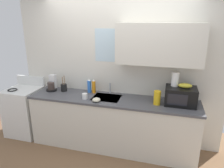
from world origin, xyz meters
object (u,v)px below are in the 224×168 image
Objects in this scene: banana_bunch at (185,86)px; cereal_canister at (157,98)px; coffee_maker at (52,85)px; utensil_crock at (64,87)px; stove_range at (25,111)px; microwave at (181,96)px; dish_soap_bottle_blue at (89,86)px; paper_towel_roll at (175,79)px; mug_white at (85,96)px; dish_soap_bottle_orange at (94,86)px; small_bowl at (96,100)px.

banana_bunch is 0.93× the size of cereal_canister.
coffee_maker is 0.23m from utensil_crock.
cereal_canister is at bearing -1.24° from stove_range.
cereal_canister is at bearing -5.83° from utensil_crock.
microwave reaches higher than dish_soap_bottle_blue.
paper_towel_roll is 0.79× the size of coffee_maker.
coffee_maker is at bearing -177.14° from utensil_crock.
banana_bunch reaches higher than coffee_maker.
paper_towel_roll reaches higher than cereal_canister.
cereal_canister is (-0.39, -0.10, -0.20)m from banana_bunch.
stove_range reaches higher than mug_white.
stove_range is 3.72× the size of utensil_crock.
cereal_canister is 0.74× the size of utensil_crock.
dish_soap_bottle_blue is (-0.09, 0.00, 0.00)m from dish_soap_bottle_orange.
stove_range is at bearing -172.78° from dish_soap_bottle_orange.
stove_range is 11.37× the size of mug_white.
banana_bunch reaches higher than utensil_crock.
dish_soap_bottle_blue is (-1.53, 0.13, -0.02)m from microwave.
dish_soap_bottle_orange is at bearing 5.83° from utensil_crock.
dish_soap_bottle_blue is at bearing 98.15° from mug_white.
stove_range is 4.91× the size of paper_towel_roll.
dish_soap_bottle_blue is at bearing 6.89° from utensil_crock.
dish_soap_bottle_blue is at bearing 5.57° from coffee_maker.
small_bowl is (0.27, -0.38, -0.09)m from dish_soap_bottle_blue.
stove_range is at bearing 172.50° from small_bowl.
banana_bunch is 1.51m from dish_soap_bottle_orange.
microwave is at bearing 0.92° from stove_range.
paper_towel_roll is at bearing 9.81° from mug_white.
banana_bunch is at bearing 0.93° from stove_range.
mug_white is (-1.15, -0.09, -0.06)m from cereal_canister.
utensil_crock is at bearing 174.17° from cereal_canister.
mug_white is (1.33, -0.14, 0.49)m from stove_range.
coffee_maker is 0.96× the size of utensil_crock.
banana_bunch is 0.69× the size of utensil_crock.
banana_bunch is 2.11× the size of mug_white.
banana_bunch is at bearing -4.83° from dish_soap_bottle_orange.
paper_towel_roll is (2.71, 0.10, 0.82)m from stove_range.
banana_bunch is 0.45m from cereal_canister.
dish_soap_bottle_blue reaches higher than small_bowl.
microwave is 2.23m from coffee_maker.
small_bowl is at bearing -168.91° from microwave.
small_bowl is at bearing -165.59° from paper_towel_roll.
utensil_crock is at bearing 153.23° from mug_white.
dish_soap_bottle_orange is 1.95× the size of small_bowl.
paper_towel_roll is 1.69× the size of small_bowl.
mug_white reaches higher than small_bowl.
utensil_crock is at bearing 179.40° from paper_towel_roll.
cereal_canister reaches higher than mug_white.
stove_range is 0.80m from coffee_maker.
mug_white is at bearing 164.74° from small_bowl.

